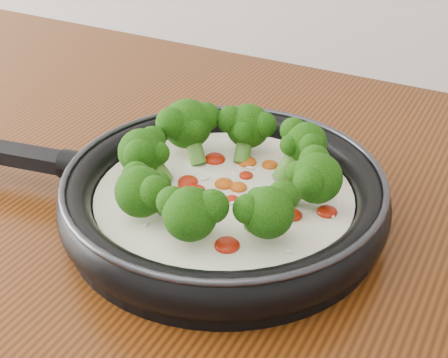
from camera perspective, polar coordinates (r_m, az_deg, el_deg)
The scene contains 1 object.
skillet at distance 0.63m, azimuth -0.30°, elevation -1.16°, with size 0.53×0.38×0.10m.
Camera 1 is at (0.31, 0.59, 1.28)m, focal length 51.07 mm.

